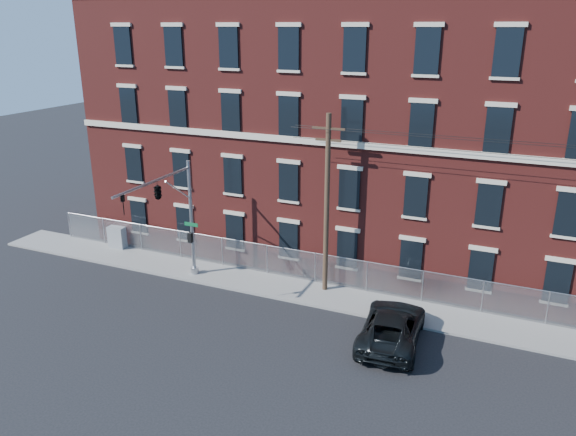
% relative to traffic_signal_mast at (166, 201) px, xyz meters
% --- Properties ---
extents(ground, '(140.00, 140.00, 0.00)m').
position_rel_traffic_signal_mast_xyz_m(ground, '(6.00, -2.18, -5.39)').
color(ground, black).
rests_on(ground, ground).
extents(sidewalk, '(65.00, 3.00, 0.12)m').
position_rel_traffic_signal_mast_xyz_m(sidewalk, '(18.00, 2.82, -5.33)').
color(sidewalk, gray).
rests_on(sidewalk, ground).
extents(mill_building, '(55.30, 14.32, 16.30)m').
position_rel_traffic_signal_mast_xyz_m(mill_building, '(18.00, 11.75, 2.76)').
color(mill_building, maroon).
rests_on(mill_building, ground).
extents(chain_link_fence, '(59.06, 0.06, 1.85)m').
position_rel_traffic_signal_mast_xyz_m(chain_link_fence, '(18.00, 4.12, -4.33)').
color(chain_link_fence, '#A5A8AD').
rests_on(chain_link_fence, ground).
extents(traffic_signal_mast, '(0.90, 6.75, 7.00)m').
position_rel_traffic_signal_mast_xyz_m(traffic_signal_mast, '(0.00, 0.00, 0.00)').
color(traffic_signal_mast, '#9EA0A5').
rests_on(traffic_signal_mast, ground).
extents(utility_pole_near, '(1.80, 0.28, 10.00)m').
position_rel_traffic_signal_mast_xyz_m(utility_pole_near, '(8.00, 3.42, -0.05)').
color(utility_pole_near, '#433021').
rests_on(utility_pole_near, ground).
extents(pickup_truck, '(3.10, 6.01, 1.62)m').
position_rel_traffic_signal_mast_xyz_m(pickup_truck, '(12.76, -0.40, -4.58)').
color(pickup_truck, black).
rests_on(pickup_truck, ground).
extents(utility_cabinet, '(1.19, 0.63, 1.46)m').
position_rel_traffic_signal_mast_xyz_m(utility_cabinet, '(-7.04, 3.82, -4.54)').
color(utility_cabinet, gray).
rests_on(utility_cabinet, sidewalk).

